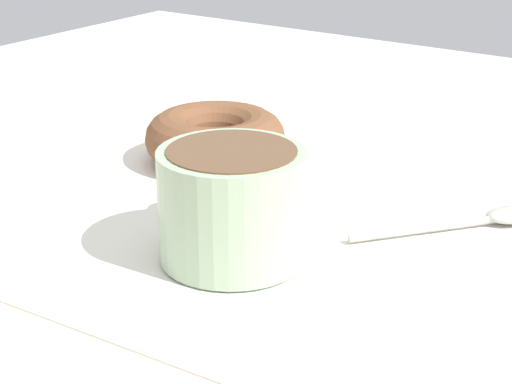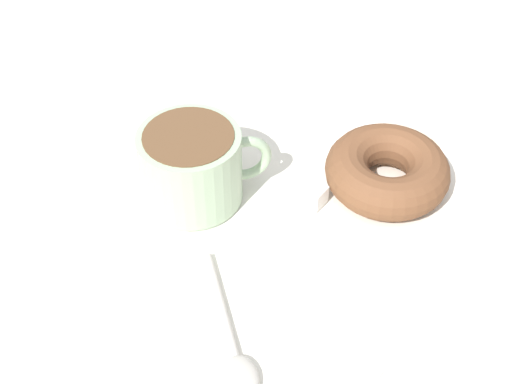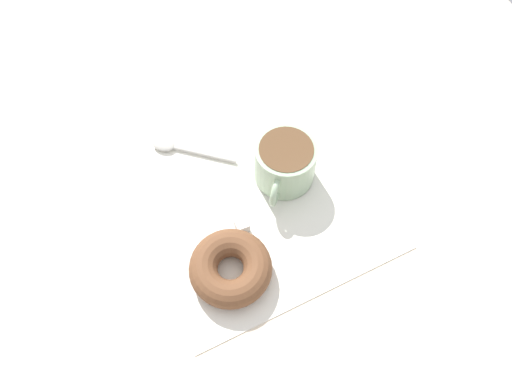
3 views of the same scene
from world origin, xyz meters
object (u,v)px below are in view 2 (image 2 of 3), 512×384
coffee_cup (193,165)px  donut (387,171)px  spoon (236,354)px  sugar_cube (315,195)px

coffee_cup → donut: 17.55cm
donut → spoon: (0.36, -22.58, -1.56)cm
donut → spoon: bearing=-89.1°
coffee_cup → sugar_cube: coffee_cup is taller
sugar_cube → spoon: bearing=-75.5°
coffee_cup → donut: (13.24, 11.40, -1.71)cm
donut → sugar_cube: size_ratio=6.15×
spoon → coffee_cup: bearing=140.6°
coffee_cup → sugar_cube: bearing=31.6°
coffee_cup → donut: coffee_cup is taller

